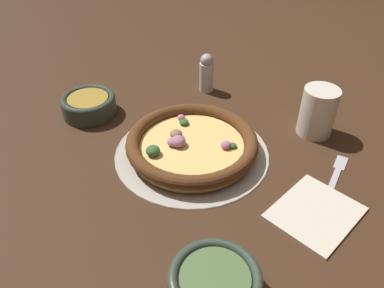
% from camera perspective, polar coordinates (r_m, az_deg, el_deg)
% --- Properties ---
extents(ground_plane, '(3.00, 3.00, 0.00)m').
position_cam_1_polar(ground_plane, '(0.81, 0.00, -1.33)').
color(ground_plane, '#3D2616').
extents(pizza_tray, '(0.33, 0.33, 0.01)m').
position_cam_1_polar(pizza_tray, '(0.81, 0.00, -1.14)').
color(pizza_tray, '#B7B2A8').
rests_on(pizza_tray, ground_plane).
extents(pizza, '(0.28, 0.28, 0.04)m').
position_cam_1_polar(pizza, '(0.79, -0.04, 0.10)').
color(pizza, '#BC7F42').
rests_on(pizza, pizza_tray).
extents(bowl_near, '(0.13, 0.13, 0.05)m').
position_cam_1_polar(bowl_near, '(0.95, -15.45, 5.87)').
color(bowl_near, '#334238').
rests_on(bowl_near, ground_plane).
extents(bowl_far, '(0.13, 0.13, 0.05)m').
position_cam_1_polar(bowl_far, '(0.56, 3.46, -20.67)').
color(bowl_far, '#334238').
rests_on(bowl_far, ground_plane).
extents(drinking_cup, '(0.08, 0.08, 0.11)m').
position_cam_1_polar(drinking_cup, '(0.88, 18.61, 4.69)').
color(drinking_cup, silver).
rests_on(drinking_cup, ground_plane).
extents(napkin, '(0.18, 0.16, 0.01)m').
position_cam_1_polar(napkin, '(0.72, 18.30, -9.77)').
color(napkin, beige).
rests_on(napkin, ground_plane).
extents(fork, '(0.16, 0.10, 0.00)m').
position_cam_1_polar(fork, '(0.80, 20.94, -4.82)').
color(fork, '#B7B7BC').
rests_on(fork, ground_plane).
extents(pepper_shaker, '(0.04, 0.04, 0.10)m').
position_cam_1_polar(pepper_shaker, '(1.01, 2.22, 10.80)').
color(pepper_shaker, silver).
rests_on(pepper_shaker, ground_plane).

